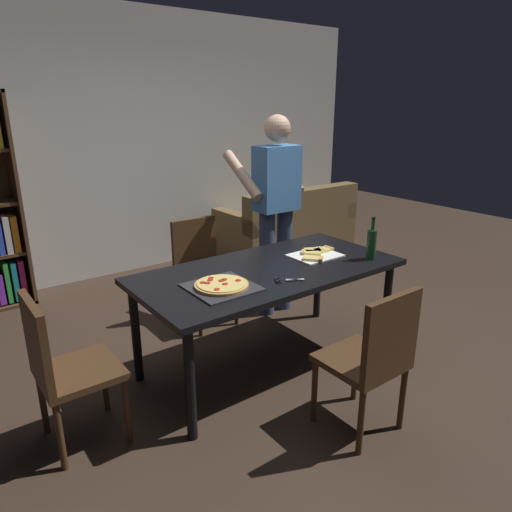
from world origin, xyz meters
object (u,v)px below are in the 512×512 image
dining_table (269,278)px  couch (289,229)px  chair_near_camera (373,354)px  chair_left_end (62,364)px  chair_far_side (201,265)px  wine_bottle (372,243)px  person_serving_pizza (275,204)px  pepperoni_pizza_on_tray (221,286)px  kitchen_scissors (284,280)px

dining_table → couch: 2.78m
chair_near_camera → chair_left_end: bearing=146.4°
couch → chair_left_end: bearing=-149.1°
dining_table → chair_far_side: (0.00, 0.94, -0.17)m
dining_table → wine_bottle: size_ratio=5.88×
person_serving_pizza → pepperoni_pizza_on_tray: bearing=-143.0°
chair_near_camera → person_serving_pizza: (0.63, 1.66, 0.49)m
person_serving_pizza → pepperoni_pizza_on_tray: person_serving_pizza is taller
chair_far_side → kitchen_scissors: (-0.07, -1.19, 0.24)m
pepperoni_pizza_on_tray → wine_bottle: size_ratio=1.25×
chair_far_side → kitchen_scissors: chair_far_side is taller
person_serving_pizza → wine_bottle: bearing=-85.2°
chair_near_camera → chair_far_side: same height
chair_near_camera → wine_bottle: bearing=42.1°
chair_far_side → chair_left_end: size_ratio=1.00×
dining_table → wine_bottle: (0.72, -0.29, 0.19)m
wine_bottle → person_serving_pizza: bearing=94.8°
chair_left_end → dining_table: bearing=0.0°
chair_near_camera → chair_far_side: (0.00, 1.88, 0.00)m
dining_table → pepperoni_pizza_on_tray: size_ratio=4.69×
dining_table → chair_near_camera: bearing=-90.0°
chair_near_camera → kitchen_scissors: (-0.07, 0.69, 0.24)m
chair_far_side → couch: bearing=28.9°
dining_table → couch: bearing=46.3°
chair_far_side → pepperoni_pizza_on_tray: bearing=-113.7°
person_serving_pizza → wine_bottle: size_ratio=5.54×
pepperoni_pizza_on_tray → kitchen_scissors: (0.39, -0.14, -0.01)m
wine_bottle → chair_left_end: bearing=172.3°
dining_table → chair_left_end: size_ratio=2.06×
dining_table → chair_near_camera: 0.95m
chair_far_side → chair_left_end: 1.70m
chair_far_side → wine_bottle: size_ratio=2.85×
dining_table → wine_bottle: 0.80m
chair_far_side → chair_left_end: same height
pepperoni_pizza_on_tray → kitchen_scissors: pepperoni_pizza_on_tray is taller
dining_table → kitchen_scissors: kitchen_scissors is taller
couch → pepperoni_pizza_on_tray: 3.19m
dining_table → couch: size_ratio=1.09×
dining_table → chair_left_end: chair_left_end is taller
pepperoni_pizza_on_tray → kitchen_scissors: 0.41m
chair_near_camera → person_serving_pizza: person_serving_pizza is taller
chair_near_camera → person_serving_pizza: bearing=69.1°
chair_left_end → wine_bottle: size_ratio=2.85×
dining_table → person_serving_pizza: person_serving_pizza is taller
chair_near_camera → chair_left_end: 1.70m
person_serving_pizza → wine_bottle: 1.02m
person_serving_pizza → dining_table: bearing=-131.4°
chair_near_camera → chair_far_side: 1.88m
dining_table → pepperoni_pizza_on_tray: bearing=-167.0°
couch → kitchen_scissors: (-1.97, -2.24, 0.45)m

